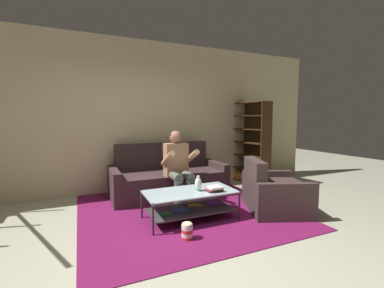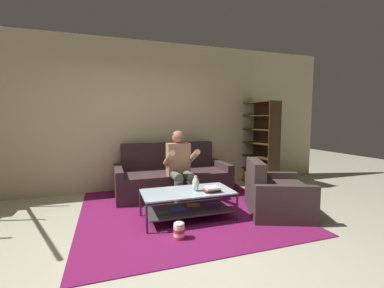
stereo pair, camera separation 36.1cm
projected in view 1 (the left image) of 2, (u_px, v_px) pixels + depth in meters
name	position (u px, v px, depth m)	size (l,w,h in m)	color
ground	(178.00, 245.00, 2.86)	(16.80, 16.80, 0.00)	#B5B599
back_partition	(132.00, 116.00, 4.96)	(8.40, 0.12, 2.90)	#C9B98C
couch	(168.00, 178.00, 4.75)	(2.06, 0.92, 0.93)	#3A2829
person_seated_center	(178.00, 164.00, 4.21)	(0.50, 0.58, 1.20)	#4F5448
coffee_table	(190.00, 200.00, 3.57)	(1.25, 0.63, 0.40)	#ABC2CA
area_rug	(180.00, 207.00, 4.07)	(3.00, 3.20, 0.01)	#6C1446
vase	(198.00, 184.00, 3.56)	(0.10, 0.10, 0.21)	silver
book_stack	(215.00, 189.00, 3.54)	(0.23, 0.18, 0.07)	#2D2633
bookshelf	(251.00, 150.00, 5.69)	(0.44, 0.96, 1.76)	#362212
armchair	(274.00, 193.00, 3.89)	(1.11, 1.18, 0.79)	#3C2D2C
popcorn_tub	(187.00, 231.00, 2.98)	(0.13, 0.13, 0.21)	red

